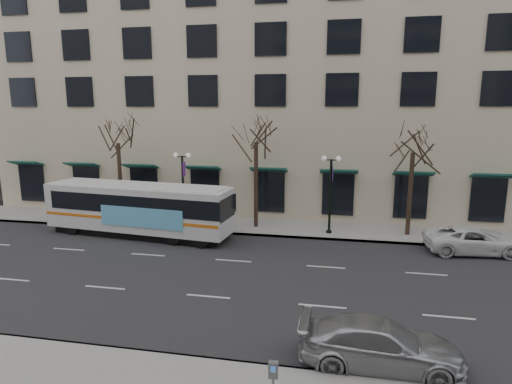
% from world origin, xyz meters
% --- Properties ---
extents(ground, '(160.00, 160.00, 0.00)m').
position_xyz_m(ground, '(0.00, 0.00, 0.00)').
color(ground, black).
rests_on(ground, ground).
extents(sidewalk_far, '(80.00, 4.00, 0.15)m').
position_xyz_m(sidewalk_far, '(5.00, 9.00, 0.07)').
color(sidewalk_far, gray).
rests_on(sidewalk_far, ground).
extents(building_hotel, '(40.00, 20.00, 24.00)m').
position_xyz_m(building_hotel, '(-2.00, 21.00, 12.00)').
color(building_hotel, '#C1B493').
rests_on(building_hotel, ground).
extents(tree_far_left, '(3.60, 3.60, 8.34)m').
position_xyz_m(tree_far_left, '(-10.00, 8.80, 6.70)').
color(tree_far_left, black).
rests_on(tree_far_left, ground).
extents(tree_far_mid, '(3.60, 3.60, 8.55)m').
position_xyz_m(tree_far_mid, '(0.00, 8.80, 6.91)').
color(tree_far_mid, black).
rests_on(tree_far_mid, ground).
extents(tree_far_right, '(3.60, 3.60, 8.06)m').
position_xyz_m(tree_far_right, '(10.00, 8.80, 6.42)').
color(tree_far_right, black).
rests_on(tree_far_right, ground).
extents(lamp_post_left, '(1.22, 0.45, 5.21)m').
position_xyz_m(lamp_post_left, '(-4.99, 8.20, 2.94)').
color(lamp_post_left, black).
rests_on(lamp_post_left, ground).
extents(lamp_post_right, '(1.22, 0.45, 5.21)m').
position_xyz_m(lamp_post_right, '(5.01, 8.20, 2.94)').
color(lamp_post_right, black).
rests_on(lamp_post_right, ground).
extents(city_bus, '(12.67, 4.08, 3.38)m').
position_xyz_m(city_bus, '(-7.10, 5.79, 1.84)').
color(city_bus, silver).
rests_on(city_bus, ground).
extents(silver_car, '(5.21, 2.15, 1.51)m').
position_xyz_m(silver_car, '(6.97, -6.20, 0.75)').
color(silver_car, '#ADB0B5').
rests_on(silver_car, ground).
extents(white_pickup, '(5.57, 2.98, 1.49)m').
position_xyz_m(white_pickup, '(13.23, 6.20, 0.74)').
color(white_pickup, white).
rests_on(white_pickup, ground).
extents(pay_station, '(0.28, 0.19, 1.24)m').
position_xyz_m(pay_station, '(3.90, -8.79, 1.05)').
color(pay_station, slate).
rests_on(pay_station, sidewalk_near).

